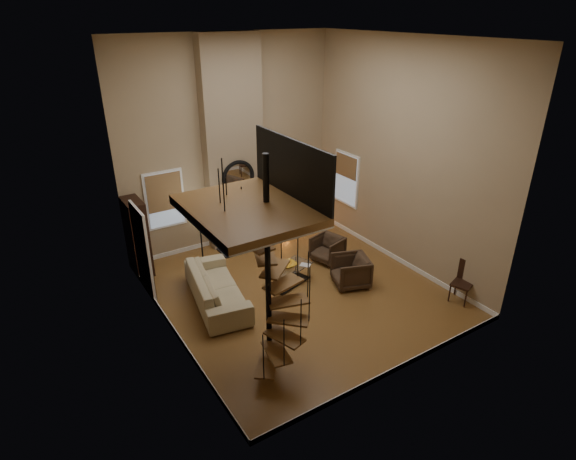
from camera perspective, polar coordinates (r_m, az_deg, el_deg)
ground at (r=11.10m, az=1.12°, el=-7.32°), size 6.00×6.50×0.01m
back_wall at (r=12.60m, az=-7.08°, el=10.30°), size 6.00×0.02×5.50m
front_wall at (r=7.60m, az=14.91°, el=-0.79°), size 6.00×0.02×5.50m
left_wall at (r=8.70m, az=-15.48°, el=2.52°), size 0.02×6.50×5.50m
right_wall at (r=11.74m, az=13.69°, el=8.65°), size 0.02×6.50×5.50m
ceiling at (r=9.35m, az=1.42°, el=22.33°), size 6.00×6.50×0.01m
baseboard_back at (r=13.54m, az=-6.46°, el=-0.76°), size 6.00×0.02×0.12m
baseboard_front at (r=9.09m, az=12.91°, el=-16.16°), size 6.00×0.02×0.12m
baseboard_left at (r=10.02m, az=-13.62°, el=-11.77°), size 0.02×6.50×0.12m
baseboard_right at (r=12.74m, az=12.43°, el=-3.00°), size 0.02×6.50×0.12m
chimney_breast at (r=12.43m, az=-6.69°, el=10.12°), size 1.60×0.38×5.50m
hearth at (r=13.02m, az=-5.13°, el=-2.02°), size 1.50×0.60×0.04m
firebox at (r=13.02m, az=-5.82°, el=0.55°), size 0.95×0.02×0.72m
mantel at (r=12.71m, az=-5.77°, el=2.88°), size 1.70×0.18×0.06m
mirror_frame at (r=12.48m, az=-6.05°, el=6.36°), size 0.94×0.10×0.94m
mirror_disc at (r=12.49m, az=-6.08°, el=6.37°), size 0.80×0.01×0.80m
vase_left at (r=12.47m, az=-8.13°, el=3.05°), size 0.24×0.24×0.25m
vase_right at (r=12.95m, az=-3.51°, el=4.04°), size 0.20×0.20×0.21m
window_back at (r=12.27m, az=-14.74°, el=3.67°), size 1.02×0.06×1.52m
window_right at (r=13.45m, az=7.10°, el=6.28°), size 0.06×1.02×1.52m
entry_door at (r=11.00m, az=-17.18°, el=-2.55°), size 0.10×1.05×2.16m
loft at (r=7.28m, az=-4.31°, el=3.05°), size 1.70×2.20×1.09m
spiral_stair at (r=8.06m, az=-2.35°, el=-6.12°), size 1.47×1.47×4.06m
hutch at (r=11.98m, az=-17.86°, el=-0.81°), size 0.40×0.86×1.92m
sofa at (r=10.60m, az=-8.76°, el=-6.83°), size 1.39×2.60×0.72m
armchair_near at (r=12.23m, az=5.00°, el=-2.17°), size 0.89×0.87×0.66m
armchair_far at (r=11.26m, az=8.00°, el=-4.94°), size 1.04×1.02×0.74m
coffee_table at (r=11.19m, az=0.15°, el=-5.29°), size 1.25×0.88×0.44m
bowl at (r=11.11m, az=0.01°, el=-4.23°), size 0.39×0.39×0.10m
book at (r=11.16m, az=2.08°, el=-4.34°), size 0.29×0.30×0.02m
floor_lamp at (r=11.83m, az=-10.78°, el=2.16°), size 0.39×0.39×1.70m
accent_lamp at (r=13.78m, az=-0.28°, el=0.78°), size 0.13×0.13×0.47m
side_chair at (r=11.20m, az=20.61°, el=-5.63°), size 0.53×0.52×0.93m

